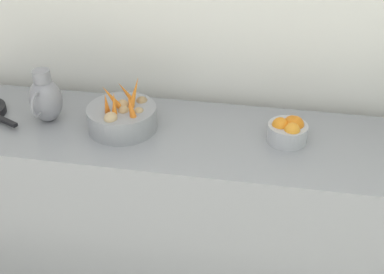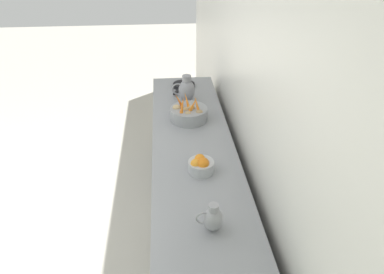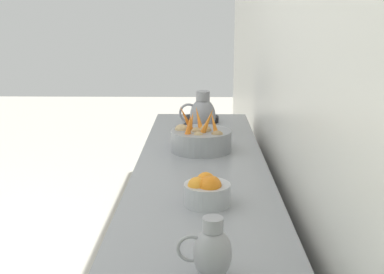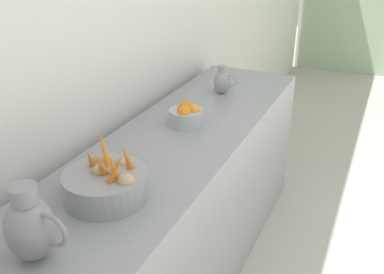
% 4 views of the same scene
% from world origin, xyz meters
% --- Properties ---
extents(tile_wall_left, '(0.10, 8.21, 3.00)m').
position_xyz_m(tile_wall_left, '(-1.95, 0.35, 1.50)').
color(tile_wall_left, white).
rests_on(tile_wall_left, ground_plane).
extents(prep_counter, '(0.62, 2.74, 0.89)m').
position_xyz_m(prep_counter, '(-1.53, -0.15, 0.44)').
color(prep_counter, gray).
rests_on(prep_counter, ground_plane).
extents(vegetable_colander, '(0.31, 0.31, 0.24)m').
position_xyz_m(vegetable_colander, '(-1.53, -0.58, 0.95)').
color(vegetable_colander, gray).
rests_on(vegetable_colander, prep_counter).
extents(orange_bowl, '(0.17, 0.17, 0.12)m').
position_xyz_m(orange_bowl, '(-1.55, 0.16, 0.94)').
color(orange_bowl, '#ADAFB5').
rests_on(orange_bowl, prep_counter).
extents(metal_pitcher_tall, '(0.21, 0.15, 0.25)m').
position_xyz_m(metal_pitcher_tall, '(-1.54, -0.94, 1.00)').
color(metal_pitcher_tall, gray).
rests_on(metal_pitcher_tall, prep_counter).
extents(metal_pitcher_short, '(0.15, 0.10, 0.17)m').
position_xyz_m(metal_pitcher_short, '(-1.56, 0.68, 0.97)').
color(metal_pitcher_short, '#939399').
rests_on(metal_pitcher_short, prep_counter).
extents(skillet_on_counter, '(0.23, 0.34, 0.03)m').
position_xyz_m(skillet_on_counter, '(-1.53, -1.27, 0.91)').
color(skillet_on_counter, black).
rests_on(skillet_on_counter, prep_counter).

